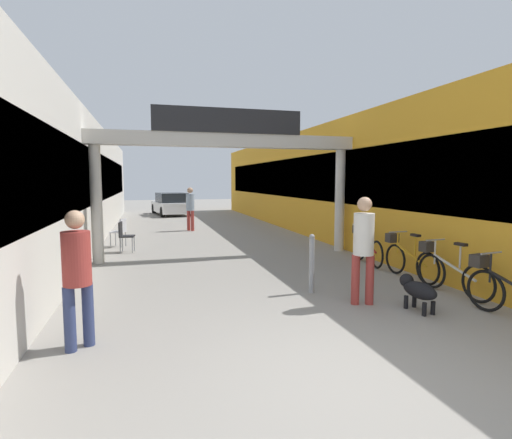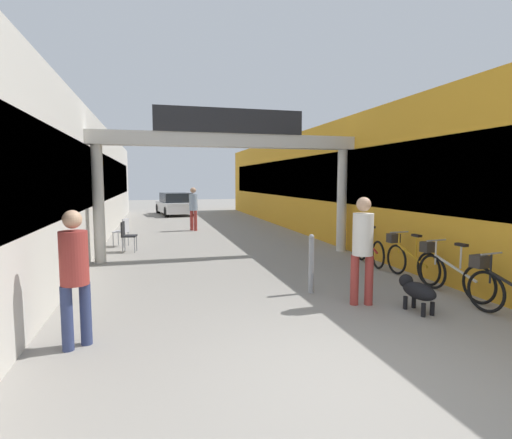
% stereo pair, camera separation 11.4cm
% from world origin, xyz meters
% --- Properties ---
extents(ground_plane, '(80.00, 80.00, 0.00)m').
position_xyz_m(ground_plane, '(0.00, 0.00, 0.00)').
color(ground_plane, gray).
extents(storefront_left, '(3.00, 26.00, 3.97)m').
position_xyz_m(storefront_left, '(-5.09, 11.00, 1.99)').
color(storefront_left, beige).
rests_on(storefront_left, ground_plane).
extents(storefront_right, '(3.00, 26.00, 3.97)m').
position_xyz_m(storefront_right, '(5.09, 11.00, 1.99)').
color(storefront_right, gold).
rests_on(storefront_right, ground_plane).
extents(arcade_sign_gateway, '(7.40, 0.47, 3.97)m').
position_xyz_m(arcade_sign_gateway, '(0.00, 7.05, 2.80)').
color(arcade_sign_gateway, beige).
rests_on(arcade_sign_gateway, ground_plane).
extents(pedestrian_with_dog, '(0.42, 0.42, 1.82)m').
position_xyz_m(pedestrian_with_dog, '(1.36, 2.30, 1.05)').
color(pedestrian_with_dog, '#99332D').
rests_on(pedestrian_with_dog, ground_plane).
extents(pedestrian_companion, '(0.48, 0.48, 1.73)m').
position_xyz_m(pedestrian_companion, '(-2.97, 1.62, 0.99)').
color(pedestrian_companion, navy).
rests_on(pedestrian_companion, ground_plane).
extents(pedestrian_carrying_crate, '(0.47, 0.47, 1.79)m').
position_xyz_m(pedestrian_carrying_crate, '(-0.41, 13.00, 1.03)').
color(pedestrian_carrying_crate, '#99332D').
rests_on(pedestrian_carrying_crate, ground_plane).
extents(dog_on_leash, '(0.36, 0.76, 0.55)m').
position_xyz_m(dog_on_leash, '(2.04, 1.78, 0.34)').
color(dog_on_leash, black).
rests_on(dog_on_leash, ground_plane).
extents(bicycle_black_nearest, '(0.46, 1.68, 0.98)m').
position_xyz_m(bicycle_black_nearest, '(3.13, 1.06, 0.44)').
color(bicycle_black_nearest, black).
rests_on(bicycle_black_nearest, ground_plane).
extents(bicycle_silver_second, '(0.46, 1.68, 0.98)m').
position_xyz_m(bicycle_silver_second, '(3.23, 2.46, 0.44)').
color(bicycle_silver_second, black).
rests_on(bicycle_silver_second, ground_plane).
extents(bicycle_orange_third, '(0.46, 1.69, 0.98)m').
position_xyz_m(bicycle_orange_third, '(3.23, 3.68, 0.44)').
color(bicycle_orange_third, black).
rests_on(bicycle_orange_third, ground_plane).
extents(bicycle_red_farthest, '(0.46, 1.68, 0.98)m').
position_xyz_m(bicycle_red_farthest, '(3.19, 5.28, 0.44)').
color(bicycle_red_farthest, black).
rests_on(bicycle_red_farthest, ground_plane).
extents(bollard_post_metal, '(0.10, 0.10, 1.11)m').
position_xyz_m(bollard_post_metal, '(0.80, 3.17, 0.56)').
color(bollard_post_metal, gray).
rests_on(bollard_post_metal, ground_plane).
extents(cafe_chair_black_nearer, '(0.45, 0.45, 0.89)m').
position_xyz_m(cafe_chair_black_nearer, '(-2.79, 8.48, 0.54)').
color(cafe_chair_black_nearer, gray).
rests_on(cafe_chair_black_nearer, ground_plane).
extents(cafe_chair_aluminium_farther, '(0.52, 0.52, 0.89)m').
position_xyz_m(cafe_chair_aluminium_farther, '(-2.97, 9.53, 0.54)').
color(cafe_chair_aluminium_farther, gray).
rests_on(cafe_chair_aluminium_farther, ground_plane).
extents(parked_car_white, '(2.32, 4.21, 1.33)m').
position_xyz_m(parked_car_white, '(-0.73, 20.92, 0.64)').
color(parked_car_white, silver).
rests_on(parked_car_white, ground_plane).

